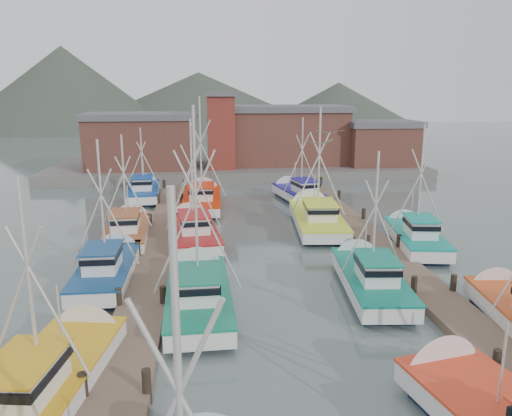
{
  "coord_description": "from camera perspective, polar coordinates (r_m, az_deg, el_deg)",
  "views": [
    {
      "loc": [
        -3.98,
        -23.68,
        9.97
      ],
      "look_at": [
        -0.74,
        7.16,
        2.6
      ],
      "focal_mm": 35.0,
      "sensor_mm": 36.0,
      "label": 1
    }
  ],
  "objects": [
    {
      "name": "shed_left",
      "position": [
        59.37,
        -12.87,
        7.6
      ],
      "size": [
        12.72,
        8.48,
        6.2
      ],
      "color": "brown",
      "rests_on": "quay"
    },
    {
      "name": "boat_2",
      "position": [
        18.7,
        -22.36,
        -17.53
      ],
      "size": [
        4.13,
        9.4,
        8.33
      ],
      "rotation": [
        0.0,
        0.0,
        -0.15
      ],
      "color": "#0F1C35",
      "rests_on": "ground"
    },
    {
      "name": "distant_hills",
      "position": [
        146.87,
        -9.53,
        9.3
      ],
      "size": [
        175.0,
        140.0,
        42.0
      ],
      "color": "#3F473B",
      "rests_on": "ground"
    },
    {
      "name": "boat_6",
      "position": [
        28.11,
        -16.47,
        -6.5
      ],
      "size": [
        3.41,
        8.49,
        8.28
      ],
      "rotation": [
        0.0,
        0.0,
        0.0
      ],
      "color": "#0F1C35",
      "rests_on": "ground"
    },
    {
      "name": "boat_5",
      "position": [
        26.25,
        12.72,
        -7.71
      ],
      "size": [
        3.42,
        8.83,
        7.89
      ],
      "rotation": [
        0.0,
        0.0,
        -0.09
      ],
      "color": "#0F1C35",
      "rests_on": "ground"
    },
    {
      "name": "ground",
      "position": [
        26.0,
        3.31,
        -9.2
      ],
      "size": [
        260.0,
        260.0,
        0.0
      ],
      "primitive_type": "plane",
      "color": "#4F5E5C",
      "rests_on": "ground"
    },
    {
      "name": "boat_14",
      "position": [
        48.31,
        -12.69,
        1.95
      ],
      "size": [
        3.28,
        8.95,
        7.35
      ],
      "rotation": [
        0.0,
        0.0,
        0.07
      ],
      "color": "#0F1C35",
      "rests_on": "ground"
    },
    {
      "name": "shed_right",
      "position": [
        61.68,
        14.04,
        7.27
      ],
      "size": [
        8.48,
        6.36,
        5.2
      ],
      "color": "brown",
      "rests_on": "quay"
    },
    {
      "name": "dock_right",
      "position": [
        31.38,
        14.87,
        -5.22
      ],
      "size": [
        2.3,
        46.0,
        1.5
      ],
      "color": "brown",
      "rests_on": "ground"
    },
    {
      "name": "gull_far",
      "position": [
        26.12,
        8.42,
        8.59
      ],
      "size": [
        1.53,
        0.66,
        0.24
      ],
      "rotation": [
        0.0,
        0.0,
        -0.43
      ],
      "color": "gray",
      "rests_on": "ground"
    },
    {
      "name": "boat_9",
      "position": [
        37.53,
        6.86,
        -1.05
      ],
      "size": [
        4.13,
        10.71,
        9.85
      ],
      "rotation": [
        0.0,
        0.0,
        -0.08
      ],
      "color": "#0F1C35",
      "rests_on": "ground"
    },
    {
      "name": "boat_13",
      "position": [
        45.79,
        4.87,
        1.62
      ],
      "size": [
        4.3,
        9.26,
        8.39
      ],
      "rotation": [
        0.0,
        0.0,
        0.19
      ],
      "color": "#0F1C35",
      "rests_on": "ground"
    },
    {
      "name": "boat_11",
      "position": [
        34.21,
        17.57,
        -3.03
      ],
      "size": [
        3.8,
        8.63,
        8.66
      ],
      "rotation": [
        0.0,
        0.0,
        -0.15
      ],
      "color": "#0F1C35",
      "rests_on": "ground"
    },
    {
      "name": "lookout_tower",
      "position": [
        56.89,
        -4.03,
        8.89
      ],
      "size": [
        3.6,
        3.6,
        8.5
      ],
      "color": "maroon",
      "rests_on": "quay"
    },
    {
      "name": "boat_10",
      "position": [
        35.1,
        -14.41,
        -2.41
      ],
      "size": [
        3.32,
        8.95,
        7.91
      ],
      "rotation": [
        0.0,
        0.0,
        0.05
      ],
      "color": "#0F1C35",
      "rests_on": "ground"
    },
    {
      "name": "shed_center",
      "position": [
        61.72,
        3.37,
        8.44
      ],
      "size": [
        14.84,
        9.54,
        6.9
      ],
      "color": "brown",
      "rests_on": "quay"
    },
    {
      "name": "gull_near",
      "position": [
        21.31,
        7.0,
        7.44
      ],
      "size": [
        1.51,
        0.66,
        0.24
      ],
      "rotation": [
        0.0,
        0.0,
        0.54
      ],
      "color": "gray",
      "rests_on": "ground"
    },
    {
      "name": "quay",
      "position": [
        61.53,
        -2.22,
        4.6
      ],
      "size": [
        44.0,
        16.0,
        1.2
      ],
      "primitive_type": "cube",
      "color": "slate",
      "rests_on": "ground"
    },
    {
      "name": "boat_8",
      "position": [
        34.07,
        -7.25,
        -2.56
      ],
      "size": [
        3.84,
        9.55,
        9.0
      ],
      "rotation": [
        0.0,
        0.0,
        0.11
      ],
      "color": "#0F1C35",
      "rests_on": "ground"
    },
    {
      "name": "boat_12",
      "position": [
        43.76,
        -6.17,
        1.05
      ],
      "size": [
        4.18,
        10.04,
        10.38
      ],
      "rotation": [
        0.0,
        0.0,
        -0.02
      ],
      "color": "#0F1C35",
      "rests_on": "ground"
    },
    {
      "name": "dock_left",
      "position": [
        29.55,
        -11.59,
        -6.2
      ],
      "size": [
        2.3,
        46.0,
        1.5
      ],
      "color": "brown",
      "rests_on": "ground"
    },
    {
      "name": "boat_4",
      "position": [
        23.99,
        -6.62,
        -9.5
      ],
      "size": [
        4.04,
        9.26,
        10.15
      ],
      "rotation": [
        0.0,
        0.0,
        0.02
      ],
      "color": "#0F1C35",
      "rests_on": "ground"
    }
  ]
}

